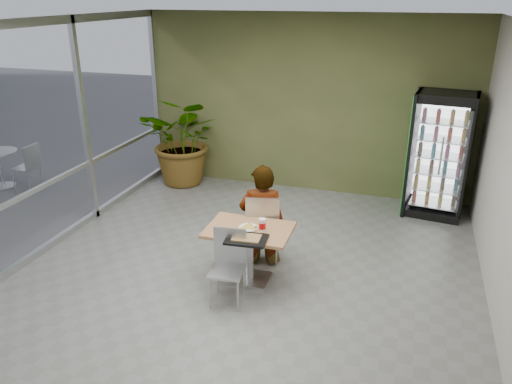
% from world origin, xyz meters
% --- Properties ---
extents(ground, '(7.00, 7.00, 0.00)m').
position_xyz_m(ground, '(0.00, 0.00, 0.00)').
color(ground, slate).
rests_on(ground, ground).
extents(room_envelope, '(6.00, 7.00, 3.20)m').
position_xyz_m(room_envelope, '(0.00, 0.00, 1.60)').
color(room_envelope, beige).
rests_on(room_envelope, ground).
extents(storefront_frame, '(0.10, 7.00, 3.20)m').
position_xyz_m(storefront_frame, '(-3.00, 0.00, 1.60)').
color(storefront_frame, '#B5B8BA').
rests_on(storefront_frame, ground).
extents(dining_table, '(1.07, 0.75, 0.75)m').
position_xyz_m(dining_table, '(0.08, 0.05, 0.54)').
color(dining_table, '#B9794F').
rests_on(dining_table, ground).
extents(chair_far, '(0.55, 0.55, 1.02)m').
position_xyz_m(chair_far, '(0.11, 0.55, 0.59)').
color(chair_far, '#B5B8BA').
rests_on(chair_far, ground).
extents(chair_near, '(0.44, 0.45, 0.90)m').
position_xyz_m(chair_near, '(-0.03, -0.40, 0.53)').
color(chair_near, '#B5B8BA').
rests_on(chair_near, ground).
extents(seated_woman, '(0.71, 0.55, 1.71)m').
position_xyz_m(seated_woman, '(0.09, 0.60, 0.56)').
color(seated_woman, black).
rests_on(seated_woman, ground).
extents(pizza_plate, '(0.31, 0.24, 0.03)m').
position_xyz_m(pizza_plate, '(0.07, 0.07, 0.77)').
color(pizza_plate, white).
rests_on(pizza_plate, dining_table).
extents(soda_cup, '(0.09, 0.09, 0.16)m').
position_xyz_m(soda_cup, '(0.26, 0.05, 0.83)').
color(soda_cup, white).
rests_on(soda_cup, dining_table).
extents(napkin_stack, '(0.19, 0.19, 0.02)m').
position_xyz_m(napkin_stack, '(-0.20, -0.16, 0.76)').
color(napkin_stack, white).
rests_on(napkin_stack, dining_table).
extents(cafeteria_tray, '(0.52, 0.40, 0.03)m').
position_xyz_m(cafeteria_tray, '(0.16, -0.26, 0.76)').
color(cafeteria_tray, black).
rests_on(cafeteria_tray, dining_table).
extents(beverage_fridge, '(1.02, 0.83, 2.05)m').
position_xyz_m(beverage_fridge, '(2.37, 3.03, 1.02)').
color(beverage_fridge, black).
rests_on(beverage_fridge, ground).
extents(potted_plant, '(1.61, 1.40, 1.73)m').
position_xyz_m(potted_plant, '(-2.21, 3.09, 0.87)').
color(potted_plant, '#326C2B').
rests_on(potted_plant, ground).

